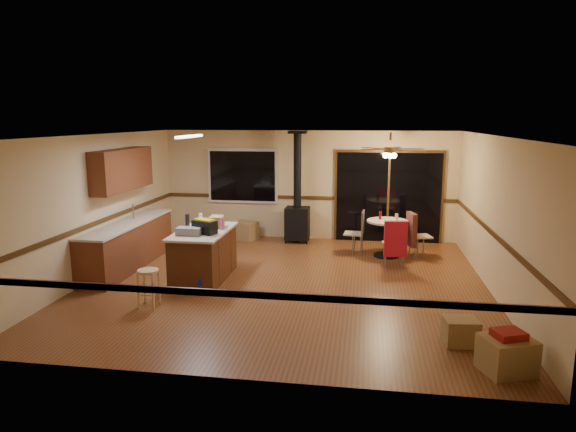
% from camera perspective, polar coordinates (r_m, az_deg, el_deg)
% --- Properties ---
extents(floor, '(7.00, 7.00, 0.00)m').
position_cam_1_polar(floor, '(9.24, -0.28, -7.37)').
color(floor, brown).
rests_on(floor, ground).
extents(ceiling, '(7.00, 7.00, 0.00)m').
position_cam_1_polar(ceiling, '(8.78, -0.30, 8.96)').
color(ceiling, silver).
rests_on(ceiling, ground).
extents(wall_back, '(7.00, 0.00, 7.00)m').
position_cam_1_polar(wall_back, '(12.35, 2.25, 3.44)').
color(wall_back, '#CFB383').
rests_on(wall_back, ground).
extents(wall_front, '(7.00, 0.00, 7.00)m').
position_cam_1_polar(wall_front, '(5.58, -5.95, -5.74)').
color(wall_front, '#CFB383').
rests_on(wall_front, ground).
extents(wall_left, '(0.00, 7.00, 7.00)m').
position_cam_1_polar(wall_left, '(10.07, -20.37, 1.09)').
color(wall_left, '#CFB383').
rests_on(wall_left, ground).
extents(wall_right, '(0.00, 7.00, 7.00)m').
position_cam_1_polar(wall_right, '(9.07, 22.12, -0.05)').
color(wall_right, '#CFB383').
rests_on(wall_right, ground).
extents(chair_rail, '(7.00, 7.00, 0.08)m').
position_cam_1_polar(chair_rail, '(8.98, -0.29, -1.30)').
color(chair_rail, '#422810').
rests_on(chair_rail, ground).
extents(window, '(1.72, 0.10, 1.32)m').
position_cam_1_polar(window, '(12.56, -5.06, 4.45)').
color(window, black).
rests_on(window, ground).
extents(sliding_door, '(2.52, 0.10, 2.10)m').
position_cam_1_polar(sliding_door, '(12.27, 11.07, 2.02)').
color(sliding_door, black).
rests_on(sliding_door, ground).
extents(lower_cabinets, '(0.60, 3.00, 0.86)m').
position_cam_1_polar(lower_cabinets, '(10.54, -17.32, -3.15)').
color(lower_cabinets, '#612D18').
rests_on(lower_cabinets, ground).
extents(countertop, '(0.64, 3.04, 0.04)m').
position_cam_1_polar(countertop, '(10.44, -17.46, -0.75)').
color(countertop, beige).
rests_on(countertop, lower_cabinets).
extents(upper_cabinets, '(0.35, 2.00, 0.80)m').
position_cam_1_polar(upper_cabinets, '(10.53, -17.91, 4.93)').
color(upper_cabinets, '#612D18').
rests_on(upper_cabinets, ground).
extents(kitchen_island, '(0.88, 1.68, 0.90)m').
position_cam_1_polar(kitchen_island, '(9.45, -9.33, -4.23)').
color(kitchen_island, '#492512').
rests_on(kitchen_island, ground).
extents(wood_stove, '(0.55, 0.50, 2.52)m').
position_cam_1_polar(wood_stove, '(12.02, 1.04, 0.49)').
color(wood_stove, black).
rests_on(wood_stove, ground).
extents(ceiling_fan, '(0.24, 0.24, 0.55)m').
position_cam_1_polar(ceiling_fan, '(10.75, 11.28, 7.03)').
color(ceiling_fan, brown).
rests_on(ceiling_fan, ceiling).
extents(fluorescent_strip, '(0.10, 1.20, 0.04)m').
position_cam_1_polar(fluorescent_strip, '(9.52, -10.90, 8.67)').
color(fluorescent_strip, white).
rests_on(fluorescent_strip, ceiling).
extents(toolbox_grey, '(0.43, 0.24, 0.13)m').
position_cam_1_polar(toolbox_grey, '(9.02, -10.91, -1.67)').
color(toolbox_grey, slate).
rests_on(toolbox_grey, kitchen_island).
extents(toolbox_black, '(0.47, 0.37, 0.23)m').
position_cam_1_polar(toolbox_black, '(9.06, -9.25, -1.23)').
color(toolbox_black, black).
rests_on(toolbox_black, kitchen_island).
extents(toolbox_yellow_lid, '(0.39, 0.31, 0.03)m').
position_cam_1_polar(toolbox_yellow_lid, '(9.03, -9.28, -0.42)').
color(toolbox_yellow_lid, gold).
rests_on(toolbox_yellow_lid, toolbox_black).
extents(box_on_island, '(0.25, 0.33, 0.21)m').
position_cam_1_polar(box_on_island, '(9.54, -7.94, -0.64)').
color(box_on_island, olive).
rests_on(box_on_island, kitchen_island).
extents(bottle_dark, '(0.08, 0.08, 0.27)m').
position_cam_1_polar(bottle_dark, '(9.51, -11.10, -0.59)').
color(bottle_dark, black).
rests_on(bottle_dark, kitchen_island).
extents(bottle_pink, '(0.07, 0.07, 0.22)m').
position_cam_1_polar(bottle_pink, '(9.34, -7.34, -0.85)').
color(bottle_pink, '#D84C8C').
rests_on(bottle_pink, kitchen_island).
extents(bottle_white, '(0.08, 0.08, 0.20)m').
position_cam_1_polar(bottle_white, '(9.89, -9.69, -0.32)').
color(bottle_white, white).
rests_on(bottle_white, kitchen_island).
extents(bar_stool, '(0.43, 0.43, 0.59)m').
position_cam_1_polar(bar_stool, '(8.31, -15.22, -7.73)').
color(bar_stool, tan).
rests_on(bar_stool, floor).
extents(blue_bucket, '(0.37, 0.37, 0.25)m').
position_cam_1_polar(blue_bucket, '(8.90, -9.43, -7.40)').
color(blue_bucket, '#0B1CA7').
rests_on(blue_bucket, floor).
extents(dining_table, '(0.86, 0.86, 0.78)m').
position_cam_1_polar(dining_table, '(10.99, 10.95, -1.76)').
color(dining_table, black).
rests_on(dining_table, ground).
extents(glass_red, '(0.09, 0.09, 0.17)m').
position_cam_1_polar(glass_red, '(11.01, 10.22, 0.09)').
color(glass_red, '#590C14').
rests_on(glass_red, dining_table).
extents(glass_cream, '(0.08, 0.08, 0.15)m').
position_cam_1_polar(glass_cream, '(10.88, 11.97, -0.16)').
color(glass_cream, beige).
rests_on(glass_cream, dining_table).
extents(chair_left, '(0.44, 0.43, 0.51)m').
position_cam_1_polar(chair_left, '(11.05, 7.87, -1.27)').
color(chair_left, tan).
rests_on(chair_left, ground).
extents(chair_near, '(0.47, 0.51, 0.70)m').
position_cam_1_polar(chair_near, '(10.12, 11.84, -2.48)').
color(chair_near, tan).
rests_on(chair_near, ground).
extents(chair_right, '(0.55, 0.52, 0.70)m').
position_cam_1_polar(chair_right, '(11.01, 13.68, -1.48)').
color(chair_right, tan).
rests_on(chair_right, ground).
extents(box_under_window, '(0.67, 0.61, 0.44)m').
position_cam_1_polar(box_under_window, '(12.40, -4.78, -1.63)').
color(box_under_window, olive).
rests_on(box_under_window, floor).
extents(box_corner_a, '(0.68, 0.63, 0.42)m').
position_cam_1_polar(box_corner_a, '(6.60, 23.16, -14.01)').
color(box_corner_a, olive).
rests_on(box_corner_a, floor).
extents(box_corner_b, '(0.46, 0.41, 0.34)m').
position_cam_1_polar(box_corner_b, '(7.16, 18.62, -12.05)').
color(box_corner_b, olive).
rests_on(box_corner_b, floor).
extents(box_small_red, '(0.41, 0.38, 0.09)m').
position_cam_1_polar(box_small_red, '(6.51, 23.33, -11.97)').
color(box_small_red, maroon).
rests_on(box_small_red, box_corner_a).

